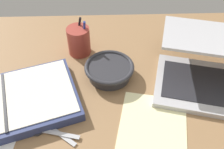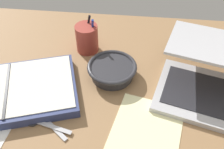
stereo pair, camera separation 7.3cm
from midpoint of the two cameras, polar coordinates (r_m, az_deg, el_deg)
The scene contains 7 objects.
desk_top at distance 75.59cm, azimuth -2.18°, elevation -7.62°, with size 140.00×100.00×2.00cm, color #936D47.
laptop at distance 82.37cm, azimuth 20.43°, elevation 0.75°, with size 42.70×40.21×15.08cm.
bowl at distance 81.06cm, azimuth -3.20°, elevation 0.89°, with size 16.14×16.14×4.76cm.
pen_cup at distance 90.07cm, azimuth -9.91°, elevation 7.53°, with size 7.96×7.96×13.46cm.
planner at distance 80.69cm, azimuth -25.45°, elevation -6.15°, with size 46.42×36.04×3.57cm.
scissors at distance 73.09cm, azimuth -17.85°, elevation -11.76°, with size 13.90×9.93×0.80cm.
paper_sheet_front at distance 68.94cm, azimuth 6.03°, elevation -14.21°, with size 18.39×29.03×0.16cm, color #F4EFB2.
Camera 1 is at (-2.39, -45.98, 61.09)cm, focal length 40.00 mm.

